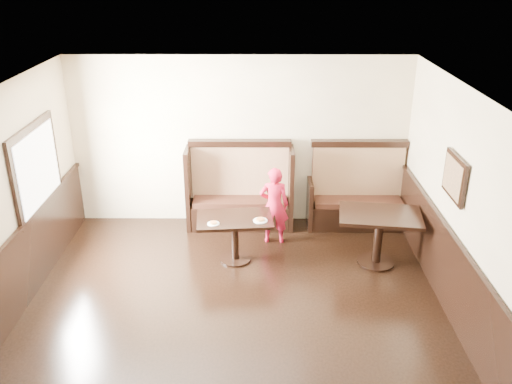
{
  "coord_description": "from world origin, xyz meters",
  "views": [
    {
      "loc": [
        0.31,
        -4.95,
        4.17
      ],
      "look_at": [
        0.27,
        2.35,
        1.0
      ],
      "focal_mm": 38.0,
      "sensor_mm": 36.0,
      "label": 1
    }
  ],
  "objects_px": {
    "booth_main": "(240,195)",
    "table_neighbor": "(379,227)",
    "child": "(274,205)",
    "table_main": "(235,228)",
    "booth_neighbor": "(357,198)"
  },
  "relations": [
    {
      "from": "booth_main",
      "to": "child",
      "type": "height_order",
      "value": "booth_main"
    },
    {
      "from": "booth_main",
      "to": "table_neighbor",
      "type": "height_order",
      "value": "booth_main"
    },
    {
      "from": "child",
      "to": "table_main",
      "type": "bearing_deg",
      "value": 45.27
    },
    {
      "from": "table_main",
      "to": "child",
      "type": "xyz_separation_m",
      "value": [
        0.59,
        0.58,
        0.09
      ]
    },
    {
      "from": "booth_main",
      "to": "booth_neighbor",
      "type": "height_order",
      "value": "same"
    },
    {
      "from": "table_main",
      "to": "table_neighbor",
      "type": "relative_size",
      "value": 0.92
    },
    {
      "from": "table_neighbor",
      "to": "child",
      "type": "bearing_deg",
      "value": 163.98
    },
    {
      "from": "booth_neighbor",
      "to": "table_neighbor",
      "type": "distance_m",
      "value": 1.28
    },
    {
      "from": "booth_main",
      "to": "table_neighbor",
      "type": "distance_m",
      "value": 2.42
    },
    {
      "from": "booth_main",
      "to": "table_neighbor",
      "type": "relative_size",
      "value": 1.4
    },
    {
      "from": "booth_main",
      "to": "table_main",
      "type": "bearing_deg",
      "value": -91.89
    },
    {
      "from": "booth_neighbor",
      "to": "child",
      "type": "bearing_deg",
      "value": -156.39
    },
    {
      "from": "booth_main",
      "to": "child",
      "type": "distance_m",
      "value": 0.83
    },
    {
      "from": "booth_neighbor",
      "to": "table_main",
      "type": "relative_size",
      "value": 1.44
    },
    {
      "from": "table_main",
      "to": "booth_neighbor",
      "type": "bearing_deg",
      "value": 25.89
    }
  ]
}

